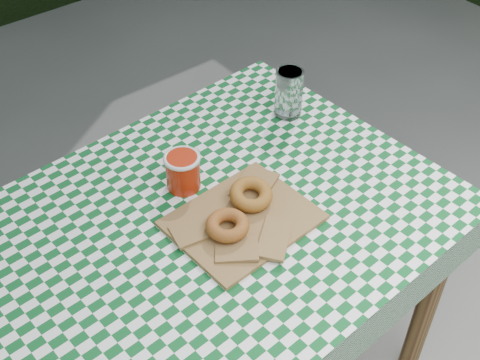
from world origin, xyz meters
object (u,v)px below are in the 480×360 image
Objects in this scene: paper_bag at (243,219)px; drinking_glass at (289,93)px; table at (193,328)px; coffee_mug at (183,172)px.

paper_bag is 0.46m from drinking_glass.
paper_bag is at bearing -24.50° from table.
table is 0.71m from drinking_glass.
coffee_mug reaches higher than table.
paper_bag is at bearing -145.51° from drinking_glass.
drinking_glass is at bearing -16.98° from coffee_mug.
coffee_mug reaches higher than paper_bag.
coffee_mug is at bearing 101.15° from paper_bag.
table is at bearing -150.41° from coffee_mug.
table is 7.49× the size of coffee_mug.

